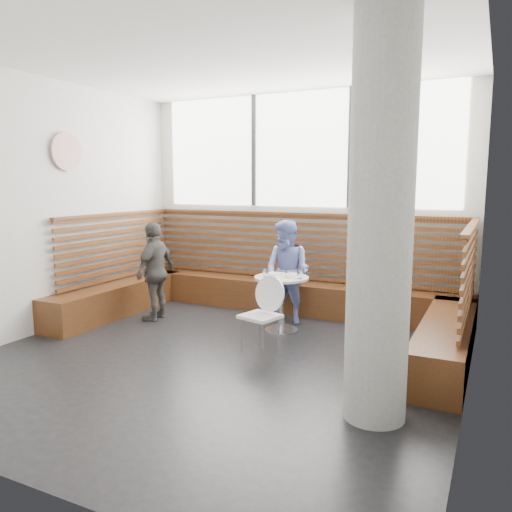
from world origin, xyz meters
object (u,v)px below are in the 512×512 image
at_px(child_left, 155,271).
at_px(child_back, 288,272).
at_px(cafe_table, 281,292).
at_px(adult_man, 382,279).
at_px(concrete_column, 381,222).
at_px(cafe_chair, 263,308).

bearing_deg(child_left, child_back, 107.72).
height_order(cafe_table, adult_man, adult_man).
distance_m(concrete_column, adult_man, 1.98).
height_order(concrete_column, child_left, concrete_column).
height_order(child_back, child_left, child_back).
height_order(concrete_column, cafe_table, concrete_column).
distance_m(child_back, child_left, 1.83).
bearing_deg(concrete_column, cafe_table, 130.89).
bearing_deg(cafe_table, adult_man, -3.71).
height_order(adult_man, child_left, adult_man).
xyz_separation_m(cafe_table, child_back, (-0.09, 0.42, 0.19)).
bearing_deg(cafe_chair, cafe_table, 112.89).
distance_m(cafe_table, cafe_chair, 0.81).
bearing_deg(adult_man, concrete_column, -160.31).
xyz_separation_m(adult_man, child_left, (-3.08, -0.15, -0.12)).
bearing_deg(child_back, cafe_chair, -68.50).
bearing_deg(child_left, adult_man, 89.58).
relative_size(cafe_chair, child_back, 0.61).
xyz_separation_m(child_back, child_left, (-1.71, -0.66, -0.02)).
bearing_deg(adult_man, cafe_table, 95.26).
distance_m(cafe_table, adult_man, 1.32).
distance_m(concrete_column, cafe_chair, 2.15).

